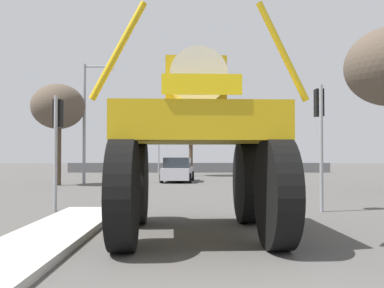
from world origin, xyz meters
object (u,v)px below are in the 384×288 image
at_px(traffic_signal_near_left, 56,127).
at_px(bare_tree_left, 57,107).
at_px(oversize_sprayer, 195,143).
at_px(traffic_signal_near_right, 319,119).
at_px(bare_tree_far_center, 190,111).
at_px(traffic_signal_far_left, 158,141).
at_px(streetlight_far_left, 86,116).
at_px(sedan_ahead, 177,170).

distance_m(traffic_signal_near_left, bare_tree_left, 11.54).
distance_m(oversize_sprayer, traffic_signal_near_right, 5.49).
bearing_deg(bare_tree_far_center, traffic_signal_near_left, -100.86).
bearing_deg(traffic_signal_near_left, traffic_signal_far_left, 85.37).
bearing_deg(streetlight_far_left, bare_tree_far_center, 55.19).
distance_m(oversize_sprayer, bare_tree_left, 16.76).
height_order(bare_tree_left, bare_tree_far_center, bare_tree_far_center).
bearing_deg(traffic_signal_near_left, traffic_signal_near_right, -0.04).
distance_m(sedan_ahead, streetlight_far_left, 6.46).
height_order(sedan_ahead, bare_tree_far_center, bare_tree_far_center).
xyz_separation_m(traffic_signal_far_left, bare_tree_left, (-4.94, -8.86, 1.63)).
bearing_deg(sedan_ahead, streetlight_far_left, 113.54).
bearing_deg(streetlight_far_left, traffic_signal_near_right, -50.52).
relative_size(sedan_ahead, bare_tree_far_center, 0.63).
bearing_deg(bare_tree_far_center, bare_tree_left, -126.25).
height_order(sedan_ahead, traffic_signal_far_left, traffic_signal_far_left).
distance_m(traffic_signal_far_left, bare_tree_far_center, 3.65).
bearing_deg(bare_tree_far_center, traffic_signal_far_left, -154.01).
height_order(oversize_sprayer, streetlight_far_left, streetlight_far_left).
xyz_separation_m(traffic_signal_near_right, bare_tree_far_center, (-3.99, 20.95, 2.35)).
relative_size(oversize_sprayer, bare_tree_far_center, 0.80).
relative_size(oversize_sprayer, traffic_signal_near_right, 1.39).
xyz_separation_m(oversize_sprayer, bare_tree_far_center, (-0.18, 24.82, 3.16)).
bearing_deg(traffic_signal_far_left, bare_tree_left, -119.15).
relative_size(traffic_signal_far_left, bare_tree_left, 0.65).
xyz_separation_m(sedan_ahead, traffic_signal_far_left, (-1.61, 5.64, 1.97)).
relative_size(traffic_signal_near_right, traffic_signal_far_left, 1.04).
bearing_deg(oversize_sprayer, sedan_ahead, 0.53).
bearing_deg(bare_tree_far_center, traffic_signal_near_right, -79.22).
bearing_deg(traffic_signal_far_left, traffic_signal_near_right, -72.03).
height_order(oversize_sprayer, traffic_signal_near_right, oversize_sprayer).
xyz_separation_m(traffic_signal_near_left, streetlight_far_left, (-2.05, 12.21, 1.38)).
bearing_deg(streetlight_far_left, traffic_signal_far_left, 64.19).
height_order(traffic_signal_near_right, streetlight_far_left, streetlight_far_left).
bearing_deg(bare_tree_far_center, sedan_ahead, -96.76).
bearing_deg(traffic_signal_near_right, bare_tree_far_center, 100.78).
bearing_deg(oversize_sprayer, traffic_signal_near_right, -47.21).
bearing_deg(traffic_signal_far_left, streetlight_far_left, -115.81).
xyz_separation_m(traffic_signal_far_left, bare_tree_far_center, (2.42, 1.18, 2.46)).
height_order(traffic_signal_near_right, bare_tree_far_center, bare_tree_far_center).
relative_size(traffic_signal_far_left, bare_tree_far_center, 0.56).
relative_size(traffic_signal_near_left, traffic_signal_near_right, 0.92).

